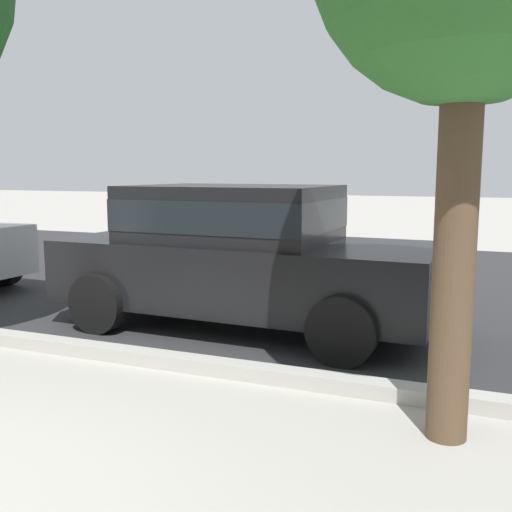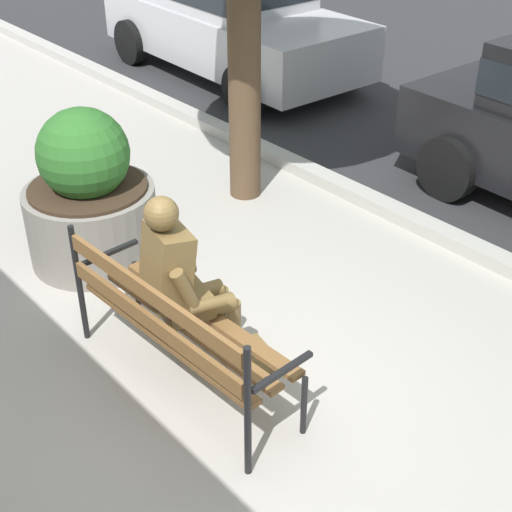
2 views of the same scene
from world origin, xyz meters
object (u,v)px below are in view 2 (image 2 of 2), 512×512
object	(u,v)px
park_bench	(173,322)
concrete_planter	(89,200)
parked_car_silver	(230,14)
bronze_statue_seated	(190,288)

from	to	relation	value
park_bench	concrete_planter	xyz separation A→B (m)	(-1.80, 0.43, 0.01)
park_bench	parked_car_silver	bearing A→B (deg)	137.60
concrete_planter	parked_car_silver	bearing A→B (deg)	127.38
bronze_statue_seated	parked_car_silver	size ratio (longest dim) A/B	0.33
park_bench	bronze_statue_seated	size ratio (longest dim) A/B	1.33
bronze_statue_seated	concrete_planter	distance (m)	1.73
park_bench	parked_car_silver	size ratio (longest dim) A/B	0.44
concrete_planter	parked_car_silver	size ratio (longest dim) A/B	0.32
bronze_statue_seated	parked_car_silver	bearing A→B (deg)	138.44
concrete_planter	parked_car_silver	distance (m)	5.05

